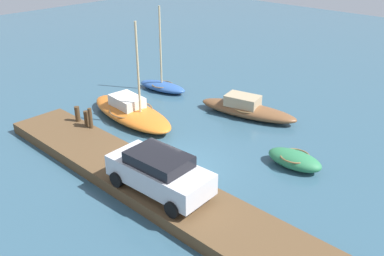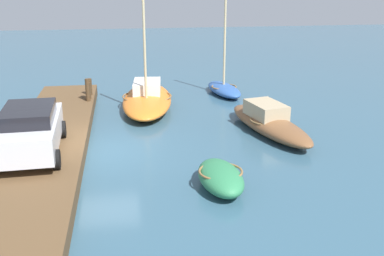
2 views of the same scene
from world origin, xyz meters
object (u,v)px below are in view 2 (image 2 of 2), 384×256
Objects in this scene: sailboat_orange at (147,98)px; mooring_post_mid_west at (88,91)px; rowboat_blue at (224,88)px; mooring_post_west at (89,87)px; dinghy_green at (221,177)px; mooring_post_mid_east at (88,90)px; parked_car at (30,130)px; motorboat_brown at (269,122)px.

sailboat_orange reaches higher than mooring_post_mid_west.
rowboat_blue is 7.34m from mooring_post_west.
sailboat_orange is at bearing 88.01° from mooring_post_mid_west.
dinghy_green is at bearing -22.29° from rowboat_blue.
dinghy_green is 10.42m from mooring_post_mid_east.
mooring_post_west is 0.19× the size of parked_car.
parked_car is at bearing -87.37° from motorboat_brown.
rowboat_blue is 0.91× the size of motorboat_brown.
mooring_post_mid_east is at bearing 0.00° from mooring_post_west.
sailboat_orange is 3.05m from mooring_post_west.
rowboat_blue reaches higher than motorboat_brown.
mooring_post_mid_east is 6.96m from parked_car.
mooring_post_mid_east is at bearing -81.70° from rowboat_blue.
parked_car is (7.19, -1.45, 0.46)m from mooring_post_mid_west.
mooring_post_west is 0.76× the size of mooring_post_mid_east.
mooring_post_west is at bearing 166.97° from parked_car.
rowboat_blue reaches higher than parked_car.
motorboat_brown is 9.54m from parked_car.
motorboat_brown reaches higher than dinghy_green.
mooring_post_mid_east is at bearing -156.94° from dinghy_green.
rowboat_blue is 7.63m from mooring_post_mid_east.
parked_car is (6.80, -1.45, 0.32)m from mooring_post_mid_east.
mooring_post_mid_west is at bearing 180.00° from mooring_post_mid_east.
dinghy_green is at bearing 26.20° from mooring_post_mid_east.
motorboat_brown is 9.51m from mooring_post_west.
motorboat_brown is at bearing 58.66° from mooring_post_mid_west.
motorboat_brown is at bearing -5.33° from rowboat_blue.
parked_car reaches higher than mooring_post_mid_east.
mooring_post_west is (1.09, -7.24, 0.59)m from rowboat_blue.
mooring_post_mid_west is at bearing -84.54° from rowboat_blue.
sailboat_orange is at bearing -74.57° from rowboat_blue.
parked_car is (2.49, -9.17, 0.94)m from motorboat_brown.
parked_car is at bearing -115.87° from dinghy_green.
dinghy_green is 3.22× the size of mooring_post_west.
parked_car reaches higher than motorboat_brown.
dinghy_green is at bearing 23.50° from mooring_post_west.
rowboat_blue is 6.65m from motorboat_brown.
mooring_post_mid_west is at bearing -157.86° from dinghy_green.
sailboat_orange is 1.56× the size of parked_car.
sailboat_orange is 2.90m from mooring_post_mid_west.
dinghy_green is at bearing -44.51° from motorboat_brown.
rowboat_blue is at bearing 164.06° from dinghy_green.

